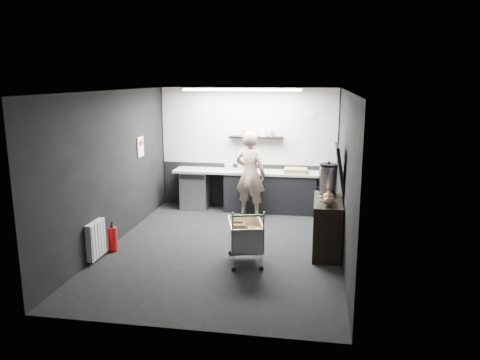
# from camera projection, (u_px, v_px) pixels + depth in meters

# --- Properties ---
(floor) EXTENTS (5.50, 5.50, 0.00)m
(floor) POSITION_uv_depth(u_px,v_px,m) (225.00, 248.00, 8.18)
(floor) COLOR black
(floor) RESTS_ON ground
(ceiling) EXTENTS (5.50, 5.50, 0.00)m
(ceiling) POSITION_uv_depth(u_px,v_px,m) (223.00, 91.00, 7.60)
(ceiling) COLOR white
(ceiling) RESTS_ON wall_back
(wall_back) EXTENTS (5.50, 0.00, 5.50)m
(wall_back) POSITION_uv_depth(u_px,v_px,m) (248.00, 148.00, 10.54)
(wall_back) COLOR black
(wall_back) RESTS_ON floor
(wall_front) EXTENTS (5.50, 0.00, 5.50)m
(wall_front) POSITION_uv_depth(u_px,v_px,m) (176.00, 220.00, 5.24)
(wall_front) COLOR black
(wall_front) RESTS_ON floor
(wall_left) EXTENTS (0.00, 5.50, 5.50)m
(wall_left) POSITION_uv_depth(u_px,v_px,m) (113.00, 168.00, 8.21)
(wall_left) COLOR black
(wall_left) RESTS_ON floor
(wall_right) EXTENTS (0.00, 5.50, 5.50)m
(wall_right) POSITION_uv_depth(u_px,v_px,m) (345.00, 176.00, 7.57)
(wall_right) COLOR black
(wall_right) RESTS_ON floor
(kitchen_wall_panel) EXTENTS (3.95, 0.02, 1.70)m
(kitchen_wall_panel) POSITION_uv_depth(u_px,v_px,m) (248.00, 126.00, 10.42)
(kitchen_wall_panel) COLOR #B3B3AF
(kitchen_wall_panel) RESTS_ON wall_back
(dado_panel) EXTENTS (3.95, 0.02, 1.00)m
(dado_panel) POSITION_uv_depth(u_px,v_px,m) (248.00, 185.00, 10.71)
(dado_panel) COLOR black
(dado_panel) RESTS_ON wall_back
(floating_shelf) EXTENTS (1.20, 0.22, 0.04)m
(floating_shelf) POSITION_uv_depth(u_px,v_px,m) (256.00, 137.00, 10.33)
(floating_shelf) COLOR black
(floating_shelf) RESTS_ON wall_back
(wall_clock) EXTENTS (0.20, 0.03, 0.20)m
(wall_clock) POSITION_uv_depth(u_px,v_px,m) (312.00, 114.00, 10.12)
(wall_clock) COLOR silver
(wall_clock) RESTS_ON wall_back
(poster) EXTENTS (0.02, 0.30, 0.40)m
(poster) POSITION_uv_depth(u_px,v_px,m) (140.00, 147.00, 9.42)
(poster) COLOR white
(poster) RESTS_ON wall_left
(poster_red_band) EXTENTS (0.02, 0.22, 0.10)m
(poster_red_band) POSITION_uv_depth(u_px,v_px,m) (141.00, 143.00, 9.41)
(poster_red_band) COLOR #B4161E
(poster_red_band) RESTS_ON poster
(radiator) EXTENTS (0.10, 0.50, 0.60)m
(radiator) POSITION_uv_depth(u_px,v_px,m) (96.00, 240.00, 7.55)
(radiator) COLOR silver
(radiator) RESTS_ON wall_left
(ceiling_strip) EXTENTS (2.40, 0.20, 0.04)m
(ceiling_strip) POSITION_uv_depth(u_px,v_px,m) (242.00, 90.00, 9.39)
(ceiling_strip) COLOR white
(ceiling_strip) RESTS_ON ceiling
(prep_counter) EXTENTS (3.20, 0.61, 0.90)m
(prep_counter) POSITION_uv_depth(u_px,v_px,m) (252.00, 190.00, 10.39)
(prep_counter) COLOR black
(prep_counter) RESTS_ON floor
(person) EXTENTS (0.77, 0.61, 1.84)m
(person) POSITION_uv_depth(u_px,v_px,m) (250.00, 174.00, 9.86)
(person) COLOR beige
(person) RESTS_ON floor
(shopping_cart) EXTENTS (0.70, 0.97, 0.93)m
(shopping_cart) POSITION_uv_depth(u_px,v_px,m) (245.00, 236.00, 7.43)
(shopping_cart) COLOR silver
(shopping_cart) RESTS_ON floor
(sideboard) EXTENTS (0.52, 1.23, 1.84)m
(sideboard) POSITION_uv_depth(u_px,v_px,m) (328.00, 218.00, 7.90)
(sideboard) COLOR black
(sideboard) RESTS_ON floor
(fire_extinguisher) EXTENTS (0.15, 0.15, 0.50)m
(fire_extinguisher) POSITION_uv_depth(u_px,v_px,m) (113.00, 238.00, 7.97)
(fire_extinguisher) COLOR red
(fire_extinguisher) RESTS_ON floor
(cardboard_box) EXTENTS (0.49, 0.37, 0.10)m
(cardboard_box) POSITION_uv_depth(u_px,v_px,m) (296.00, 171.00, 10.09)
(cardboard_box) COLOR olive
(cardboard_box) RESTS_ON prep_counter
(pink_tub) EXTENTS (0.18, 0.18, 0.18)m
(pink_tub) POSITION_uv_depth(u_px,v_px,m) (242.00, 167.00, 10.32)
(pink_tub) COLOR beige
(pink_tub) RESTS_ON prep_counter
(white_container) EXTENTS (0.20, 0.17, 0.15)m
(white_container) POSITION_uv_depth(u_px,v_px,m) (229.00, 167.00, 10.32)
(white_container) COLOR silver
(white_container) RESTS_ON prep_counter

